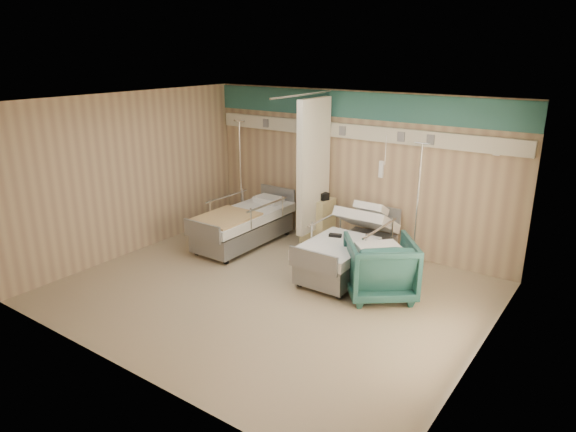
{
  "coord_description": "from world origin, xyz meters",
  "views": [
    {
      "loc": [
        4.23,
        -5.52,
        3.47
      ],
      "look_at": [
        -0.1,
        0.6,
        1.02
      ],
      "focal_mm": 32.0,
      "sensor_mm": 36.0,
      "label": 1
    }
  ],
  "objects": [
    {
      "name": "bedside_cabinet",
      "position": [
        -0.55,
        2.2,
        0.42
      ],
      "size": [
        0.5,
        0.48,
        0.85
      ],
      "primitive_type": "cube",
      "color": "#D9C887",
      "rests_on": "ground"
    },
    {
      "name": "white_cup",
      "position": [
        -0.74,
        2.29,
        0.92
      ],
      "size": [
        0.12,
        0.12,
        0.14
      ],
      "primitive_type": "cylinder",
      "rotation": [
        0.0,
        0.0,
        0.37
      ],
      "color": "white",
      "rests_on": "bedside_cabinet"
    },
    {
      "name": "waffle_blanket",
      "position": [
        1.36,
        0.83,
        0.92
      ],
      "size": [
        0.81,
        0.81,
        0.07
      ],
      "primitive_type": "cube",
      "rotation": [
        0.0,
        0.0,
        3.96
      ],
      "color": "silver",
      "rests_on": "visitor_armchair"
    },
    {
      "name": "iv_stand_left",
      "position": [
        -2.32,
        2.1,
        0.44
      ],
      "size": [
        0.39,
        0.39,
        2.16
      ],
      "rotation": [
        0.0,
        0.0,
        -0.19
      ],
      "color": "silver",
      "rests_on": "ground"
    },
    {
      "name": "tan_blanket",
      "position": [
        -1.62,
        0.84,
        0.65
      ],
      "size": [
        0.87,
        1.09,
        0.04
      ],
      "primitive_type": "cube",
      "rotation": [
        0.0,
        0.0,
        0.01
      ],
      "color": "tan",
      "rests_on": "bed_left"
    },
    {
      "name": "call_remote",
      "position": [
        0.43,
        1.15,
        0.65
      ],
      "size": [
        0.22,
        0.15,
        0.04
      ],
      "primitive_type": "cube",
      "rotation": [
        0.0,
        0.0,
        0.33
      ],
      "color": "black",
      "rests_on": "bed_right"
    },
    {
      "name": "bed_right",
      "position": [
        0.6,
        1.3,
        0.32
      ],
      "size": [
        1.0,
        2.16,
        0.63
      ],
      "primitive_type": null,
      "color": "white",
      "rests_on": "ground"
    },
    {
      "name": "ground",
      "position": [
        0.0,
        0.0,
        0.0
      ],
      "size": [
        6.0,
        5.0,
        0.0
      ],
      "primitive_type": "cube",
      "color": "gray",
      "rests_on": "ground"
    },
    {
      "name": "room_walls",
      "position": [
        -0.03,
        0.25,
        1.86
      ],
      "size": [
        6.04,
        5.04,
        2.82
      ],
      "color": "tan",
      "rests_on": "ground"
    },
    {
      "name": "bed_left",
      "position": [
        -1.6,
        1.3,
        0.32
      ],
      "size": [
        1.0,
        2.16,
        0.63
      ],
      "primitive_type": null,
      "color": "white",
      "rests_on": "ground"
    },
    {
      "name": "iv_stand_right",
      "position": [
        1.37,
        2.13,
        0.43
      ],
      "size": [
        0.37,
        0.37,
        2.09
      ],
      "rotation": [
        0.0,
        0.0,
        -0.12
      ],
      "color": "silver",
      "rests_on": "ground"
    },
    {
      "name": "toiletry_bag",
      "position": [
        -0.47,
        2.2,
        0.92
      ],
      "size": [
        0.28,
        0.23,
        0.13
      ],
      "primitive_type": "cube",
      "rotation": [
        0.0,
        0.0,
        -0.34
      ],
      "color": "black",
      "rests_on": "bedside_cabinet"
    },
    {
      "name": "visitor_armchair",
      "position": [
        1.36,
        0.85,
        0.44
      ],
      "size": [
        1.35,
        1.35,
        0.89
      ],
      "primitive_type": "imported",
      "rotation": [
        0.0,
        0.0,
        3.82
      ],
      "color": "#1F4D49",
      "rests_on": "ground"
    }
  ]
}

